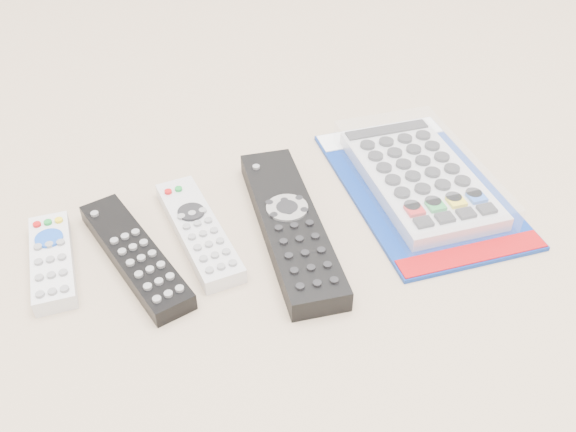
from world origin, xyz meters
name	(u,v)px	position (x,y,z in m)	size (l,w,h in m)	color
remote_small_grey	(52,260)	(-0.23, 0.03, 0.01)	(0.06, 0.15, 0.02)	silver
remote_slim_black	(135,255)	(-0.15, 0.00, 0.01)	(0.08, 0.21, 0.02)	black
remote_silver_dvd	(198,230)	(-0.08, 0.01, 0.01)	(0.05, 0.18, 0.02)	silver
remote_large_black	(290,225)	(0.02, -0.03, 0.01)	(0.12, 0.27, 0.03)	black
jumbo_remote_packaged	(419,176)	(0.20, -0.02, 0.02)	(0.22, 0.32, 0.04)	navy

